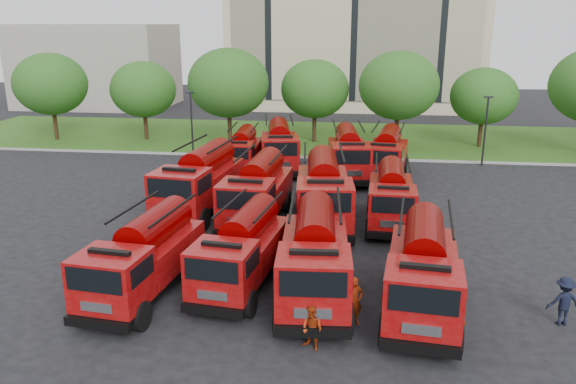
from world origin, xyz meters
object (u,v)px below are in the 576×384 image
object	(u,v)px
fire_truck_9	(280,147)
fire_truck_0	(144,257)
fire_truck_1	(242,250)
firefighter_4	(172,237)
fire_truck_8	(242,151)
firefighter_3	(560,324)
firefighter_2	(455,340)
firefighter_1	(312,349)
fire_truck_2	(315,257)
fire_truck_4	(200,181)
firefighter_5	(398,224)
fire_truck_5	(258,191)
fire_truck_3	(423,270)
fire_truck_10	(348,154)
firefighter_0	(354,324)
fire_truck_7	(391,196)
fire_truck_6	(323,192)
fire_truck_11	(386,155)

from	to	relation	value
fire_truck_9	fire_truck_0	bearing A→B (deg)	-106.54
fire_truck_1	firefighter_4	bearing A→B (deg)	141.07
fire_truck_8	firefighter_3	size ratio (longest dim) A/B	3.68
fire_truck_8	firefighter_2	xyz separation A→B (m)	(11.51, -21.08, -1.47)
firefighter_1	fire_truck_2	bearing A→B (deg)	127.30
fire_truck_0	firefighter_3	size ratio (longest dim) A/B	3.99
fire_truck_0	fire_truck_4	bearing A→B (deg)	100.02
fire_truck_4	firefighter_5	bearing A→B (deg)	2.85
fire_truck_5	firefighter_5	bearing A→B (deg)	7.20
fire_truck_3	fire_truck_10	distance (m)	18.61
firefighter_0	firefighter_4	distance (m)	11.52
fire_truck_2	fire_truck_7	distance (m)	9.33
firefighter_0	firefighter_3	world-z (taller)	firefighter_0
fire_truck_3	firefighter_0	world-z (taller)	fire_truck_3
fire_truck_2	fire_truck_3	distance (m)	3.99
fire_truck_4	firefighter_1	size ratio (longest dim) A/B	5.30
fire_truck_3	firefighter_2	distance (m)	2.67
fire_truck_0	fire_truck_9	bearing A→B (deg)	89.58
fire_truck_6	fire_truck_5	bearing A→B (deg)	175.32
firefighter_0	fire_truck_0	bearing A→B (deg)	138.19
firefighter_0	firefighter_1	xyz separation A→B (m)	(-1.33, -1.73, 0.00)
firefighter_1	firefighter_0	bearing A→B (deg)	86.29
fire_truck_11	firefighter_2	bearing A→B (deg)	-77.74
fire_truck_0	fire_truck_8	distance (m)	19.13
fire_truck_0	firefighter_4	size ratio (longest dim) A/B	4.50
firefighter_1	fire_truck_5	bearing A→B (deg)	141.97
fire_truck_7	fire_truck_11	world-z (taller)	fire_truck_11
fire_truck_3	firefighter_3	world-z (taller)	fire_truck_3
fire_truck_2	fire_truck_3	world-z (taller)	fire_truck_2
fire_truck_0	fire_truck_6	xyz separation A→B (m)	(6.29, 8.79, 0.21)
fire_truck_0	fire_truck_1	distance (m)	3.78
firefighter_4	firefighter_0	bearing A→B (deg)	161.48
fire_truck_11	firefighter_4	world-z (taller)	fire_truck_11
fire_truck_9	firefighter_2	bearing A→B (deg)	-77.28
fire_truck_1	fire_truck_2	distance (m)	3.00
fire_truck_8	fire_truck_1	bearing A→B (deg)	-80.90
fire_truck_3	fire_truck_9	xyz separation A→B (m)	(-7.98, 19.95, 0.05)
firefighter_3	firefighter_5	distance (m)	10.88
firefighter_2	firefighter_5	world-z (taller)	firefighter_2
fire_truck_6	fire_truck_3	bearing A→B (deg)	-70.20
fire_truck_11	firefighter_2	world-z (taller)	fire_truck_11
firefighter_1	firefighter_5	size ratio (longest dim) A/B	0.91
fire_truck_1	firefighter_2	size ratio (longest dim) A/B	3.89
fire_truck_7	firefighter_5	xyz separation A→B (m)	(0.45, -0.03, -1.51)
firefighter_5	firefighter_2	bearing A→B (deg)	100.37
firefighter_4	fire_truck_1	bearing A→B (deg)	154.31
fire_truck_10	fire_truck_11	bearing A→B (deg)	-1.42
fire_truck_2	firefighter_3	world-z (taller)	fire_truck_2
fire_truck_8	firefighter_3	world-z (taller)	fire_truck_8
fire_truck_9	firefighter_1	size ratio (longest dim) A/B	5.02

